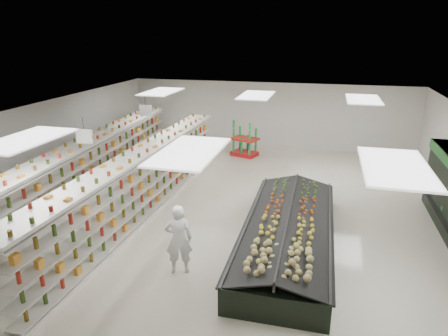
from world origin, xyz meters
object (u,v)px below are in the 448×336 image
(gondola_left, at_px, (94,169))
(soda_endcap, at_px, (245,140))
(gondola_center, at_px, (142,185))
(shopper_main, at_px, (179,239))
(shopper_background, at_px, (180,149))
(produce_island, at_px, (288,231))

(gondola_left, bearing_deg, soda_endcap, 52.12)
(gondola_center, bearing_deg, shopper_main, -50.04)
(soda_endcap, distance_m, shopper_background, 3.54)
(produce_island, height_order, shopper_main, shopper_main)
(produce_island, bearing_deg, gondola_left, 164.56)
(soda_endcap, bearing_deg, gondola_left, -124.99)
(produce_island, bearing_deg, gondola_center, 168.25)
(gondola_left, xyz_separation_m, gondola_center, (2.28, -0.95, -0.01))
(shopper_main, relative_size, shopper_background, 0.94)
(gondola_center, relative_size, produce_island, 1.82)
(gondola_left, height_order, soda_endcap, gondola_left)
(shopper_background, bearing_deg, shopper_main, -171.61)
(produce_island, height_order, soda_endcap, soda_endcap)
(gondola_center, bearing_deg, produce_island, -10.28)
(gondola_left, xyz_separation_m, shopper_background, (2.01, 3.17, -0.01))
(gondola_left, height_order, gondola_center, gondola_left)
(gondola_left, height_order, shopper_main, gondola_left)
(gondola_left, distance_m, shopper_main, 5.97)
(produce_island, bearing_deg, soda_endcap, 109.58)
(produce_island, xyz_separation_m, soda_endcap, (-2.81, 7.89, 0.30))
(gondola_left, relative_size, shopper_background, 6.38)
(gondola_center, distance_m, shopper_main, 3.69)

